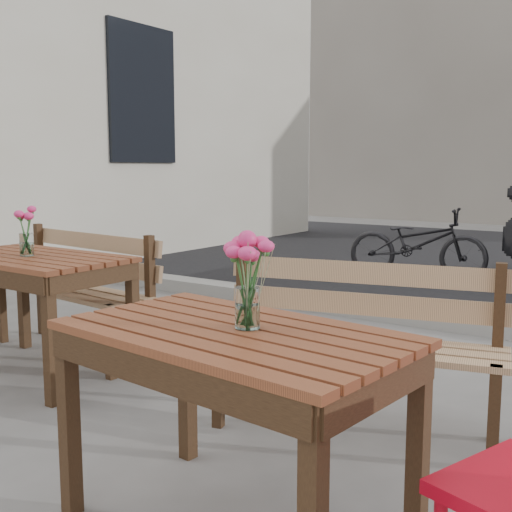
{
  "coord_description": "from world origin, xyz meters",
  "views": [
    {
      "loc": [
        1.21,
        -1.85,
        1.24
      ],
      "look_at": [
        0.02,
        -0.12,
        0.95
      ],
      "focal_mm": 45.0,
      "sensor_mm": 36.0,
      "label": 1
    }
  ],
  "objects_px": {
    "main_table": "(233,363)",
    "second_table": "(33,275)",
    "bicycle": "(417,243)",
    "main_vase": "(247,268)"
  },
  "relations": [
    {
      "from": "bicycle",
      "to": "main_table",
      "type": "bearing_deg",
      "value": -175.88
    },
    {
      "from": "main_table",
      "to": "second_table",
      "type": "bearing_deg",
      "value": 166.56
    },
    {
      "from": "main_table",
      "to": "main_vase",
      "type": "bearing_deg",
      "value": 51.16
    },
    {
      "from": "main_table",
      "to": "bicycle",
      "type": "distance_m",
      "value": 5.37
    },
    {
      "from": "main_vase",
      "to": "bicycle",
      "type": "bearing_deg",
      "value": 104.5
    },
    {
      "from": "main_vase",
      "to": "second_table",
      "type": "height_order",
      "value": "main_vase"
    },
    {
      "from": "second_table",
      "to": "bicycle",
      "type": "bearing_deg",
      "value": 82.12
    },
    {
      "from": "main_vase",
      "to": "bicycle",
      "type": "relative_size",
      "value": 0.21
    },
    {
      "from": "main_vase",
      "to": "second_table",
      "type": "bearing_deg",
      "value": 161.86
    },
    {
      "from": "main_table",
      "to": "main_vase",
      "type": "relative_size",
      "value": 3.76
    }
  ]
}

